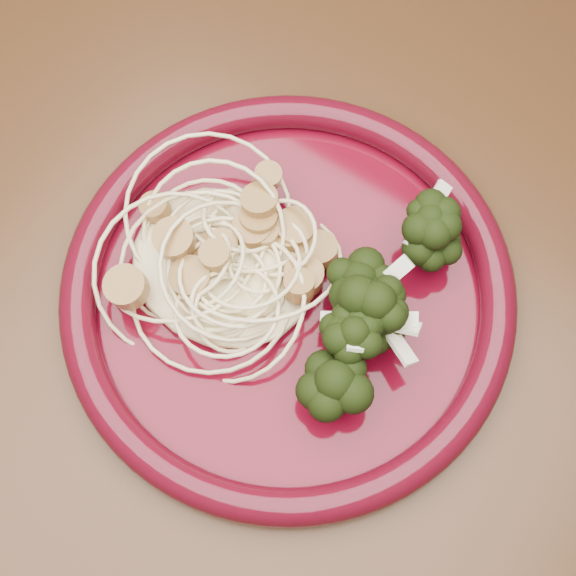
# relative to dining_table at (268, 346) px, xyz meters

# --- Properties ---
(dining_table) EXTENTS (1.20, 0.80, 0.75)m
(dining_table) POSITION_rel_dining_table_xyz_m (0.00, 0.00, 0.00)
(dining_table) COLOR #472814
(dining_table) RESTS_ON ground
(dinner_plate) EXTENTS (0.37, 0.37, 0.03)m
(dinner_plate) POSITION_rel_dining_table_xyz_m (0.01, 0.01, 0.11)
(dinner_plate) COLOR #520513
(dinner_plate) RESTS_ON dining_table
(spaghetti_pile) EXTENTS (0.16, 0.14, 0.03)m
(spaghetti_pile) POSITION_rel_dining_table_xyz_m (-0.04, 0.01, 0.12)
(spaghetti_pile) COLOR #F9E7B0
(spaghetti_pile) RESTS_ON dinner_plate
(scallop_cluster) EXTENTS (0.16, 0.16, 0.05)m
(scallop_cluster) POSITION_rel_dining_table_xyz_m (-0.04, 0.01, 0.16)
(scallop_cluster) COLOR #A4773B
(scallop_cluster) RESTS_ON spaghetti_pile
(broccoli_pile) EXTENTS (0.12, 0.17, 0.05)m
(broccoli_pile) POSITION_rel_dining_table_xyz_m (0.07, 0.02, 0.13)
(broccoli_pile) COLOR black
(broccoli_pile) RESTS_ON dinner_plate
(onion_garnish) EXTENTS (0.08, 0.11, 0.06)m
(onion_garnish) POSITION_rel_dining_table_xyz_m (0.07, 0.02, 0.17)
(onion_garnish) COLOR #EFE5C9
(onion_garnish) RESTS_ON broccoli_pile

